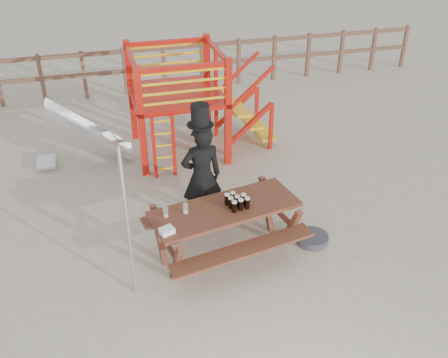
% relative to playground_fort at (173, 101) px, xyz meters
% --- Properties ---
extents(ground, '(60.00, 60.00, 0.00)m').
position_rel_playground_fort_xyz_m(ground, '(-0.12, -3.58, -1.07)').
color(ground, '#BEAF93').
rests_on(ground, ground).
extents(back_fence, '(15.09, 0.09, 1.20)m').
position_rel_playground_fort_xyz_m(back_fence, '(-0.12, 3.42, -0.34)').
color(back_fence, brown).
rests_on(back_fence, ground).
extents(playground_fort, '(4.71, 1.84, 2.10)m').
position_rel_playground_fort_xyz_m(playground_fort, '(0.00, 0.00, 0.00)').
color(playground_fort, red).
rests_on(playground_fort, ground).
extents(picnic_table, '(2.32, 1.80, 0.81)m').
position_rel_playground_fort_xyz_m(picnic_table, '(0.09, -3.38, -0.56)').
color(picnic_table, brown).
rests_on(picnic_table, ground).
extents(man_with_hat, '(0.66, 0.45, 2.05)m').
position_rel_playground_fort_xyz_m(man_with_hat, '(-0.06, -2.58, -0.15)').
color(man_with_hat, black).
rests_on(man_with_hat, ground).
extents(metal_pole, '(0.05, 0.05, 2.19)m').
position_rel_playground_fort_xyz_m(metal_pole, '(-1.29, -3.84, 0.02)').
color(metal_pole, '#B2B2B7').
rests_on(metal_pole, ground).
extents(parasol_base, '(0.49, 0.49, 0.21)m').
position_rel_playground_fort_xyz_m(parasol_base, '(1.44, -3.49, -1.01)').
color(parasol_base, '#38393E').
rests_on(parasol_base, ground).
extents(paper_bag, '(0.21, 0.19, 0.08)m').
position_rel_playground_fort_xyz_m(paper_bag, '(-0.80, -3.75, -0.22)').
color(paper_bag, white).
rests_on(paper_bag, picnic_table).
extents(stout_pints, '(0.32, 0.30, 0.17)m').
position_rel_playground_fort_xyz_m(stout_pints, '(0.25, -3.41, -0.17)').
color(stout_pints, black).
rests_on(stout_pints, picnic_table).
extents(empty_glasses, '(0.35, 0.10, 0.15)m').
position_rel_playground_fort_xyz_m(empty_glasses, '(-0.61, -3.37, -0.19)').
color(empty_glasses, silver).
rests_on(empty_glasses, picnic_table).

